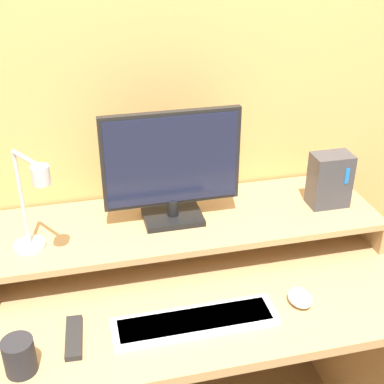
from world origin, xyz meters
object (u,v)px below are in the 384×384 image
(router_dock, at_px, (330,180))
(remote_control, at_px, (74,337))
(mug, at_px, (19,356))
(keyboard, at_px, (195,322))
(desk_lamp, at_px, (32,206))
(mouse, at_px, (300,298))
(monitor, at_px, (172,166))

(router_dock, bearing_deg, remote_control, -159.61)
(mug, bearing_deg, keyboard, 7.24)
(remote_control, bearing_deg, keyboard, -3.23)
(router_dock, distance_m, keyboard, 0.66)
(desk_lamp, distance_m, keyboard, 0.54)
(router_dock, xyz_separation_m, keyboard, (-0.53, -0.34, -0.20))
(desk_lamp, bearing_deg, keyboard, -33.21)
(desk_lamp, bearing_deg, remote_control, -73.18)
(remote_control, bearing_deg, mug, -149.55)
(desk_lamp, height_order, mouse, desk_lamp)
(router_dock, bearing_deg, monitor, 177.39)
(monitor, distance_m, router_dock, 0.53)
(router_dock, relative_size, mouse, 2.05)
(desk_lamp, relative_size, keyboard, 0.69)
(desk_lamp, height_order, router_dock, desk_lamp)
(router_dock, height_order, keyboard, router_dock)
(remote_control, bearing_deg, desk_lamp, 106.82)
(monitor, height_order, keyboard, monitor)
(keyboard, relative_size, mouse, 5.11)
(desk_lamp, height_order, mug, desk_lamp)
(monitor, relative_size, mouse, 4.80)
(keyboard, height_order, mouse, mouse)
(monitor, xyz_separation_m, mouse, (0.30, -0.34, -0.29))
(keyboard, distance_m, mouse, 0.31)
(router_dock, distance_m, remote_control, 0.93)
(mouse, relative_size, mug, 0.94)
(mouse, bearing_deg, router_dock, 55.01)
(monitor, xyz_separation_m, remote_control, (-0.34, -0.34, -0.30))
(router_dock, bearing_deg, mouse, -124.99)
(desk_lamp, bearing_deg, mouse, -18.78)
(keyboard, xyz_separation_m, remote_control, (-0.32, 0.02, -0.00))
(monitor, xyz_separation_m, router_dock, (0.52, -0.02, -0.10))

